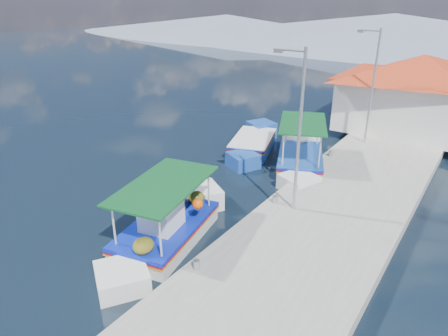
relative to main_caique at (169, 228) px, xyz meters
The scene contains 9 objects.
ground 2.38m from the main_caique, 131.70° to the left, with size 160.00×160.00×0.00m, color black.
quay 8.88m from the main_caique, 60.70° to the left, with size 5.00×44.00×0.50m, color #A29E97.
bollards 7.35m from the main_caique, 72.20° to the left, with size 0.20×17.20×0.30m.
main_caique is the anchor object (origin of this frame).
caique_green_canopy 8.69m from the main_caique, 82.28° to the left, with size 3.90×6.49×2.65m.
caique_blue_hull 9.58m from the main_caique, 102.21° to the left, with size 3.37×6.38×1.20m.
harbor_building 17.53m from the main_caique, 74.50° to the left, with size 10.49×10.49×4.40m.
lamp_post_near 5.84m from the main_caique, 51.73° to the left, with size 1.21×0.14×6.00m.
lamp_post_far 13.51m from the main_caique, 76.95° to the left, with size 1.21×0.14×6.00m.
Camera 1 is at (10.09, -10.71, 8.14)m, focal length 32.42 mm.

